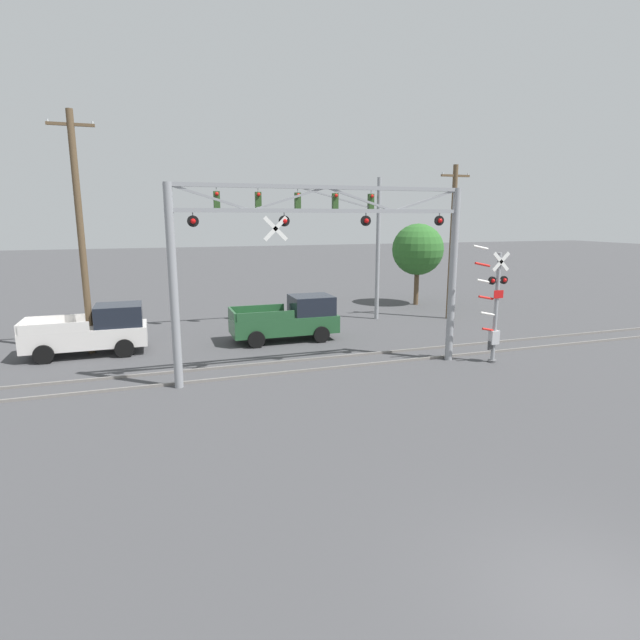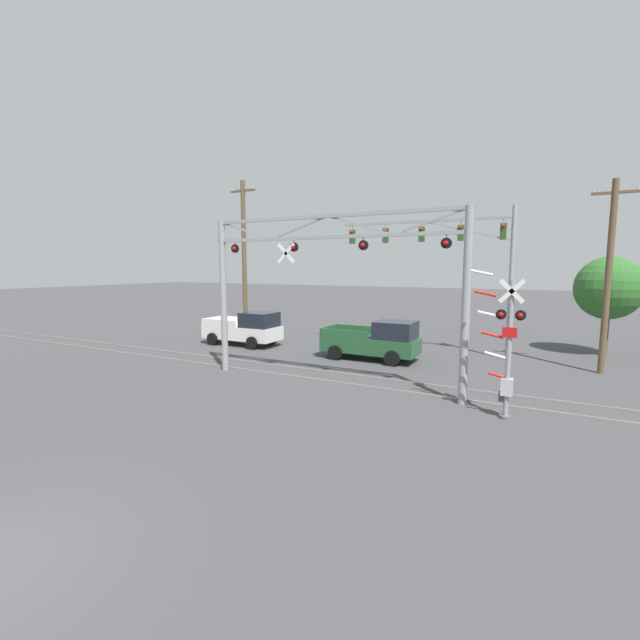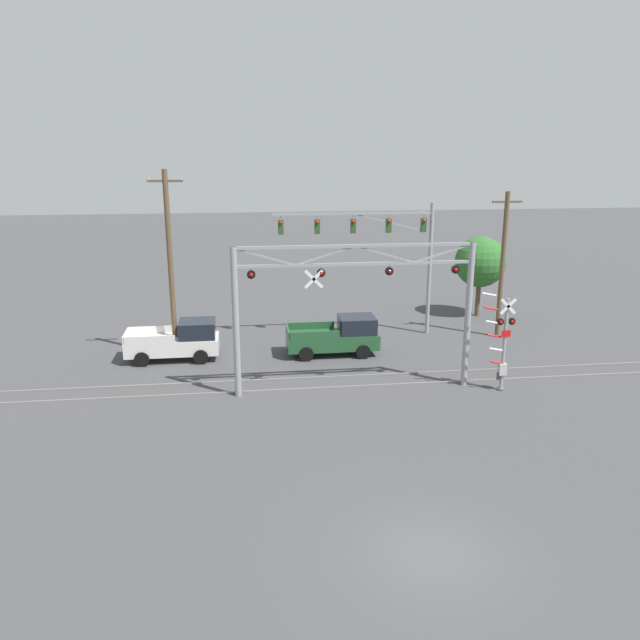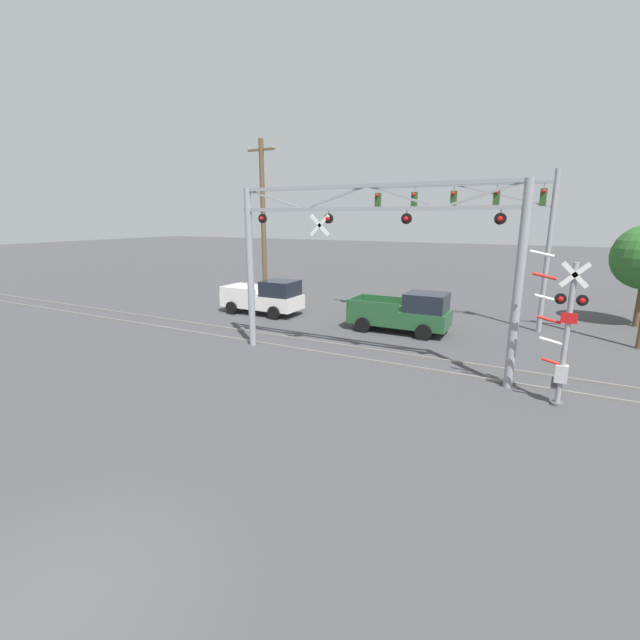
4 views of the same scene
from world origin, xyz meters
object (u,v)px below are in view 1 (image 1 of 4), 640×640
Objects in this scene: traffic_signal_span at (336,221)px; utility_pole_left at (81,233)px; pickup_truck_lead at (290,319)px; pickup_truck_following at (94,331)px; background_tree_beyond_span at (418,250)px; crossing_gantry at (326,257)px; crossing_signal_mast at (494,312)px; utility_pole_right at (452,241)px.

traffic_signal_span is 12.84m from utility_pole_left.
pickup_truck_lead is 8.74m from pickup_truck_following.
traffic_signal_span is at bearing -153.19° from background_tree_beyond_span.
pickup_truck_lead is at bearing -137.01° from traffic_signal_span.
utility_pole_left is (-0.20, 0.22, 4.18)m from pickup_truck_following.
crossing_gantry is 7.32m from crossing_signal_mast.
utility_pole_right is at bearing 5.60° from pickup_truck_following.
pickup_truck_following is at bearing -165.97° from traffic_signal_span.
background_tree_beyond_span is (10.80, 6.99, 2.71)m from pickup_truck_lead.
pickup_truck_lead is 11.00m from utility_pole_right.
traffic_signal_span is at bearing 108.16° from crossing_signal_mast.
utility_pole_right is (19.15, 1.64, -0.69)m from utility_pole_left.
pickup_truck_lead is 0.50× the size of utility_pole_left.
background_tree_beyond_span reaches higher than pickup_truck_following.
pickup_truck_lead is 0.58× the size of utility_pole_right.
utility_pole_right is at bearing 36.32° from crossing_gantry.
crossing_gantry reaches higher than crossing_signal_mast.
pickup_truck_lead is at bearing -1.71° from pickup_truck_following.
crossing_signal_mast is 9.48m from utility_pole_right.
pickup_truck_lead is at bearing 88.76° from crossing_gantry.
utility_pole_left is (-8.93, 0.48, 4.18)m from pickup_truck_lead.
utility_pole_left reaches higher than utility_pole_right.
utility_pole_left is (-15.70, 6.86, 3.09)m from crossing_signal_mast.
pickup_truck_lead is (-6.77, 6.39, -1.09)m from crossing_signal_mast.
utility_pole_left reaches higher than crossing_signal_mast.
utility_pole_left is 19.23m from utility_pole_right.
pickup_truck_lead is 9.88m from utility_pole_left.
utility_pole_left reaches higher than pickup_truck_following.
pickup_truck_following is at bearing -161.00° from background_tree_beyond_span.
crossing_gantry is at bearing -131.21° from background_tree_beyond_span.
crossing_gantry is 1.28× the size of utility_pole_right.
traffic_signal_span is 0.95× the size of utility_pole_left.
background_tree_beyond_span is at bearing 18.25° from utility_pole_left.
crossing_gantry is 16.58m from background_tree_beyond_span.
crossing_signal_mast is 0.48× the size of utility_pole_left.
pickup_truck_lead is 13.14m from background_tree_beyond_span.
background_tree_beyond_span is at bearing 73.23° from crossing_signal_mast.
utility_pole_right is at bearing 4.89° from utility_pole_left.
utility_pole_right is at bearing 11.71° from pickup_truck_lead.
pickup_truck_lead is at bearing -168.29° from utility_pole_right.
pickup_truck_lead is 0.92× the size of background_tree_beyond_span.
crossing_gantry is 6.44m from pickup_truck_lead.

